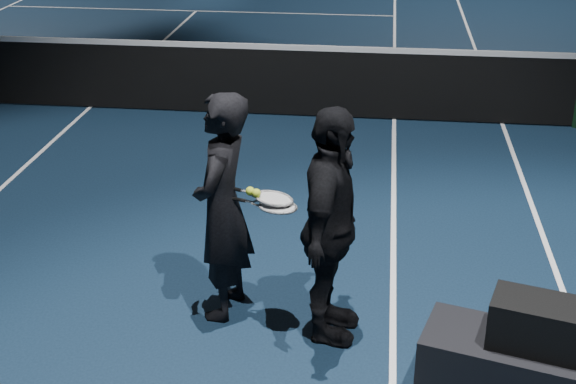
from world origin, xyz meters
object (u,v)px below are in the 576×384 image
(racket_upper, at_px, (274,198))
(racket_bag, at_px, (557,328))
(racket_lower, at_px, (278,207))
(player_a, at_px, (222,208))
(player_b, at_px, (330,228))
(tennis_balls, at_px, (253,190))
(player_bench, at_px, (548,381))

(racket_upper, bearing_deg, racket_bag, -13.15)
(racket_lower, height_order, racket_upper, racket_upper)
(racket_bag, height_order, racket_lower, racket_lower)
(player_a, xyz_separation_m, racket_upper, (0.40, -0.07, 0.13))
(player_b, xyz_separation_m, racket_upper, (-0.42, 0.16, 0.13))
(player_a, relative_size, racket_upper, 2.61)
(player_b, relative_size, racket_lower, 2.61)
(player_b, bearing_deg, tennis_balls, 80.11)
(player_a, xyz_separation_m, player_b, (0.82, -0.23, 0.00))
(player_b, bearing_deg, player_a, 80.59)
(racket_upper, xyz_separation_m, tennis_balls, (-0.15, 0.01, 0.06))
(player_b, relative_size, tennis_balls, 14.81)
(player_bench, distance_m, racket_upper, 2.22)
(racket_lower, relative_size, tennis_balls, 5.67)
(racket_bag, distance_m, player_b, 1.64)
(player_a, bearing_deg, racket_bag, 74.71)
(racket_bag, bearing_deg, player_b, 169.76)
(player_a, distance_m, racket_upper, 0.42)
(player_bench, distance_m, player_b, 1.75)
(player_a, height_order, tennis_balls, player_a)
(racket_bag, bearing_deg, tennis_balls, 172.38)
(player_a, bearing_deg, racket_lower, 81.46)
(player_b, bearing_deg, racket_upper, 75.51)
(player_bench, height_order, racket_bag, racket_bag)
(racket_lower, bearing_deg, racket_upper, 141.34)
(player_bench, xyz_separation_m, player_b, (-1.46, 0.71, 0.65))
(player_a, bearing_deg, racket_upper, 87.17)
(player_b, height_order, racket_lower, player_b)
(player_bench, xyz_separation_m, player_a, (-2.28, 0.94, 0.65))
(player_a, height_order, racket_upper, player_a)
(player_bench, height_order, player_a, player_a)
(racket_lower, relative_size, racket_upper, 1.00)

